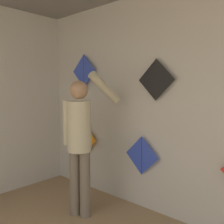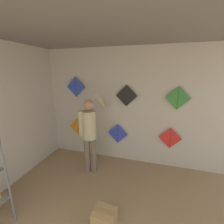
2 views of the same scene
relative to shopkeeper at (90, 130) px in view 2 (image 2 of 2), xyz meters
The scene contains 10 objects.
back_panel 1.01m from the shopkeeper, 51.38° to the left, with size 4.75×0.06×2.80m, color beige.
ceiling_slab 2.24m from the shopkeeper, 63.82° to the right, with size 4.75×4.59×0.04m, color gray.
shopkeeper is the anchor object (origin of this frame).
cardboard_box 1.62m from the shopkeeper, 57.67° to the right, with size 0.36×0.31×0.26m.
kite_0 0.93m from the shopkeeper, 134.64° to the left, with size 0.51×0.01×0.51m.
kite_1 0.85m from the shopkeeper, 53.70° to the left, with size 0.51×0.01×0.51m.
kite_2 1.86m from the shopkeeper, 20.48° to the left, with size 0.51×0.01×0.51m.
kite_3 1.25m from the shopkeeper, 134.90° to the left, with size 0.51×0.01×0.51m.
kite_4 1.16m from the shopkeeper, 43.75° to the left, with size 0.51×0.01×0.51m.
kite_5 2.02m from the shopkeeper, 19.76° to the left, with size 0.51×0.01×0.51m.
Camera 2 is at (0.73, 0.29, 2.23)m, focal length 24.00 mm.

